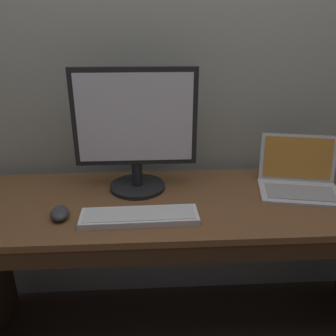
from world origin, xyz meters
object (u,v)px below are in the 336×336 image
(laptop_silver, at_px, (299,178))
(wired_keyboard, at_px, (139,216))
(computer_mouse, at_px, (60,213))
(external_monitor, at_px, (135,131))

(laptop_silver, bearing_deg, wired_keyboard, -162.19)
(computer_mouse, bearing_deg, wired_keyboard, -17.66)
(laptop_silver, distance_m, computer_mouse, 0.99)
(laptop_silver, bearing_deg, external_monitor, 177.19)
(external_monitor, xyz_separation_m, computer_mouse, (-0.28, -0.22, -0.24))
(wired_keyboard, bearing_deg, external_monitor, 92.98)
(laptop_silver, distance_m, external_monitor, 0.72)
(external_monitor, distance_m, computer_mouse, 0.43)
(laptop_silver, bearing_deg, computer_mouse, -168.96)
(laptop_silver, height_order, computer_mouse, laptop_silver)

